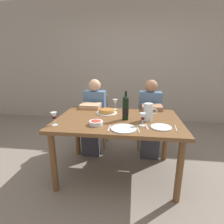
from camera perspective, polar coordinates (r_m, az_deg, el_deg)
ground_plane at (r=2.50m, az=1.72°, el=-18.96°), size 8.00×8.00×0.00m
back_wall at (r=4.37m, az=4.97°, el=15.60°), size 8.00×0.10×2.80m
dining_table at (r=2.18m, az=1.87°, el=-4.46°), size 1.50×1.00×0.76m
wine_bottle at (r=2.09m, az=4.41°, el=1.34°), size 0.08×0.08×0.34m
water_pitcher at (r=2.11m, az=11.60°, el=-0.32°), size 0.16×0.10×0.21m
baked_tart at (r=2.37m, az=-1.74°, el=0.24°), size 0.28×0.28×0.06m
salad_bowl at (r=1.94m, az=-5.20°, el=-3.41°), size 0.15×0.15×0.05m
wine_glass_left_diner at (r=2.54m, az=1.06°, el=3.20°), size 0.07×0.07×0.15m
wine_glass_right_diner at (r=2.01m, az=-18.30°, el=-1.30°), size 0.07×0.07×0.15m
wine_glass_centre at (r=1.92m, az=9.93°, el=-1.63°), size 0.06×0.06×0.14m
dinner_plate_left_setting at (r=1.93m, az=15.61°, el=-4.75°), size 0.22×0.22×0.01m
dinner_plate_right_setting at (r=1.83m, az=3.78°, el=-5.37°), size 0.27×0.27×0.01m
fork_left_setting at (r=1.92m, az=11.15°, el=-4.74°), size 0.03×0.16×0.00m
knife_left_setting at (r=1.96m, az=19.95°, el=-4.93°), size 0.03×0.18×0.00m
knife_right_setting at (r=1.83m, az=8.49°, el=-5.64°), size 0.04×0.18×0.00m
spoon_right_setting at (r=1.84m, az=-0.90°, el=-5.27°), size 0.02×0.16×0.00m
chair_left at (r=3.12m, az=-4.87°, el=-1.46°), size 0.41×0.41×0.87m
diner_left at (r=2.86m, az=-5.97°, el=-0.59°), size 0.34×0.51×1.16m
chair_right at (r=3.09m, az=11.77°, el=-1.90°), size 0.40×0.40×0.87m
diner_right at (r=2.83m, az=12.26°, el=-1.07°), size 0.34×0.50×1.16m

